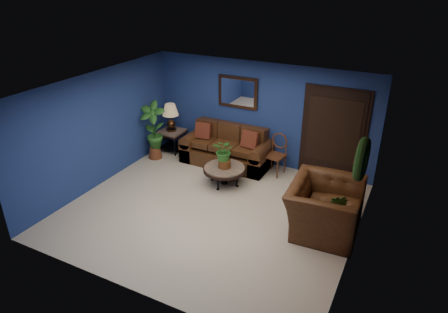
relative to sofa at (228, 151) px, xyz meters
The scene contains 18 objects.
floor 2.21m from the sofa, 71.93° to the right, with size 5.50×5.50×0.00m, color #BDB29C.
wall_back 1.23m from the sofa, 31.63° to the left, with size 5.50×0.04×2.50m, color navy.
wall_left 3.08m from the sofa, 134.85° to the right, with size 0.04×5.00×2.50m, color navy.
wall_right_brick 4.12m from the sofa, 31.26° to the right, with size 0.04×5.00×2.50m, color brown.
ceiling 3.09m from the sofa, 71.93° to the right, with size 5.50×5.00×0.02m, color silver.
crown_molding 4.51m from the sofa, 31.48° to the right, with size 0.03×5.00×0.14m, color white.
wall_mirror 1.45m from the sofa, 78.19° to the left, with size 1.02×0.06×0.77m, color #472917.
closet_door 2.57m from the sofa, ahead, with size 1.44×0.06×2.18m, color black.
wreath 4.17m from the sofa, 31.09° to the right, with size 0.72×0.72×0.16m, color black.
sofa is the anchor object (origin of this frame).
coffee_table 1.09m from the sofa, 67.14° to the right, with size 0.96×0.96×0.41m.
end_table 1.63m from the sofa, behind, with size 0.63×0.63×0.57m.
table_lamp 1.77m from the sofa, behind, with size 0.42×0.42×0.69m.
side_chair 1.28m from the sofa, ahead, with size 0.48×0.48×0.97m.
armchair 3.31m from the sofa, 31.30° to the right, with size 1.43×1.25×0.93m, color #482C14.
coffee_plant 1.18m from the sofa, 67.14° to the right, with size 0.54×0.49×0.67m.
floor_plant 3.52m from the sofa, 30.47° to the right, with size 0.41×0.34×0.86m.
tall_plant 1.93m from the sofa, 161.35° to the right, with size 0.74×0.58×1.49m.
Camera 1 is at (3.32, -5.96, 4.42)m, focal length 32.00 mm.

